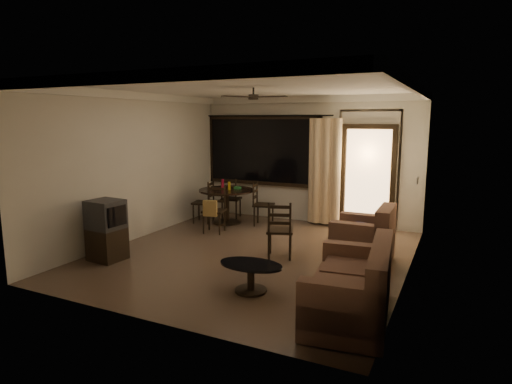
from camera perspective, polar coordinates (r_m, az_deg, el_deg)
The scene contains 12 objects.
ground at distance 7.44m, azimuth -0.33°, elevation -8.28°, with size 5.50×5.50×0.00m, color #7F6651.
room_shell at distance 8.53m, azimuth 8.57°, elevation 6.43°, with size 5.50×6.70×5.50m.
dining_table at distance 9.53m, azimuth -3.95°, elevation -0.61°, with size 1.22×1.22×0.98m.
dining_chair_west at distance 9.70m, azimuth -6.98°, elevation -2.39°, with size 0.50×0.50×0.95m.
dining_chair_east at distance 9.38m, azimuth 0.95°, elevation -2.73°, with size 0.50×0.50×0.95m.
dining_chair_south at distance 8.80m, azimuth -5.62°, elevation -3.46°, with size 0.50×0.54×0.95m.
dining_chair_north at distance 10.10m, azimuth -3.33°, elevation -1.85°, with size 0.50×0.50×0.95m.
tv_cabinet at distance 7.44m, azimuth -19.31°, elevation -4.80°, with size 0.56×0.51×1.00m.
sofa at distance 5.19m, azimuth 13.04°, elevation -12.55°, with size 1.05×1.73×0.88m.
armchair at distance 7.16m, azimuth 14.49°, elevation -6.16°, with size 0.92×0.92×0.91m.
coffee_table at distance 5.83m, azimuth -0.69°, elevation -10.74°, with size 0.89×0.53×0.39m.
side_chair at distance 7.21m, azimuth 3.20°, elevation -6.49°, with size 0.55×0.55×0.97m.
Camera 1 is at (3.12, -6.36, 2.28)m, focal length 30.00 mm.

